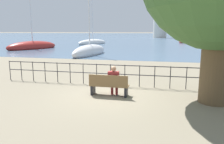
{
  "coord_description": "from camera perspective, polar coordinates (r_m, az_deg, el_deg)",
  "views": [
    {
      "loc": [
        2.11,
        -8.58,
        2.65
      ],
      "look_at": [
        0.0,
        0.5,
        0.9
      ],
      "focal_mm": 35.0,
      "sensor_mm": 36.0,
      "label": 1
    }
  ],
  "objects": [
    {
      "name": "promenade_railing",
      "position": [
        10.68,
        1.47,
        0.06
      ],
      "size": [
        12.21,
        0.04,
        1.05
      ],
      "color": "black",
      "rests_on": "ground_plane"
    },
    {
      "name": "sailboat_0",
      "position": [
        24.85,
        -5.83,
        5.3
      ],
      "size": [
        2.55,
        7.73,
        9.84
      ],
      "rotation": [
        0.0,
        0.0,
        -0.12
      ],
      "color": "silver",
      "rests_on": "ground_plane"
    },
    {
      "name": "sailboat_2",
      "position": [
        45.63,
        -5.09,
        7.65
      ],
      "size": [
        4.86,
        8.21,
        9.21
      ],
      "rotation": [
        0.0,
        0.0,
        -0.41
      ],
      "color": "white",
      "rests_on": "ground_plane"
    },
    {
      "name": "ground_plane",
      "position": [
        9.22,
        -0.71,
        -6.09
      ],
      "size": [
        1000.0,
        1000.0,
        0.0
      ],
      "primitive_type": "plane",
      "color": "#7A705B"
    },
    {
      "name": "harbor_water",
      "position": [
        169.67,
        12.54,
        9.46
      ],
      "size": [
        600.0,
        300.0,
        0.01
      ],
      "color": "#47607A",
      "rests_on": "ground_plane"
    },
    {
      "name": "sailboat_1",
      "position": [
        55.14,
        18.01,
        7.59
      ],
      "size": [
        2.68,
        7.12,
        7.36
      ],
      "rotation": [
        0.0,
        0.0,
        -0.15
      ],
      "color": "maroon",
      "rests_on": "ground_plane"
    },
    {
      "name": "sailboat_3",
      "position": [
        35.38,
        -19.98,
        6.27
      ],
      "size": [
        5.34,
        8.73,
        9.62
      ],
      "rotation": [
        0.0,
        0.0,
        -0.38
      ],
      "color": "maroon",
      "rests_on": "ground_plane"
    },
    {
      "name": "harbor_lighthouse",
      "position": [
        92.52,
        12.56,
        14.89
      ],
      "size": [
        5.34,
        5.34,
        21.44
      ],
      "color": "silver",
      "rests_on": "ground_plane"
    },
    {
      "name": "seated_person_left",
      "position": [
        9.02,
        0.44,
        -1.92
      ],
      "size": [
        0.44,
        0.35,
        1.26
      ],
      "color": "maroon",
      "rests_on": "ground_plane"
    },
    {
      "name": "park_bench",
      "position": [
        9.05,
        -0.81,
        -3.61
      ],
      "size": [
        1.63,
        0.45,
        0.9
      ],
      "color": "brown",
      "rests_on": "ground_plane"
    }
  ]
}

